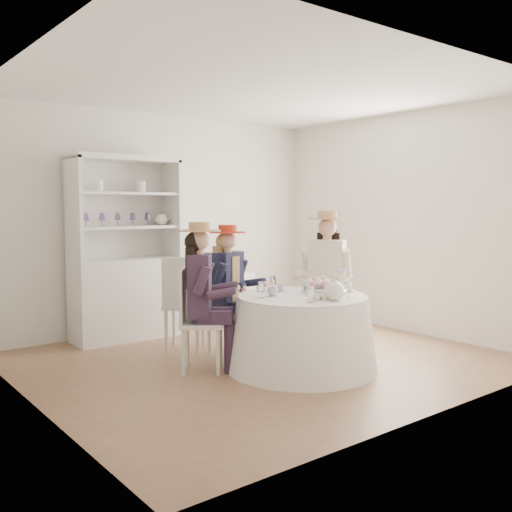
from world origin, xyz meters
TOP-DOWN VIEW (x-y plane):
  - ground at (0.00, 0.00)m, footprint 4.50×4.50m
  - ceiling at (0.00, 0.00)m, footprint 4.50×4.50m
  - wall_back at (0.00, 2.00)m, footprint 4.50×0.00m
  - wall_front at (0.00, -2.00)m, footprint 4.50×0.00m
  - wall_left at (-2.25, 0.00)m, footprint 0.00×4.50m
  - wall_right at (2.25, 0.00)m, footprint 0.00×4.50m
  - tea_table at (0.09, -0.50)m, footprint 1.44×1.44m
  - hutch at (-0.67, 1.72)m, footprint 1.33×0.67m
  - side_table at (0.89, 1.74)m, footprint 0.53×0.53m
  - hatbox at (0.89, 1.74)m, footprint 0.35×0.35m
  - guest_left at (-0.69, 0.04)m, footprint 0.60×0.58m
  - guest_mid at (-0.10, 0.43)m, footprint 0.51×0.56m
  - guest_right at (0.90, -0.01)m, footprint 0.64×0.59m
  - spare_chair at (-0.44, 0.80)m, footprint 0.60×0.60m
  - teacup_a at (-0.18, -0.37)m, footprint 0.12×0.12m
  - teacup_b at (0.07, -0.20)m, footprint 0.08×0.08m
  - teacup_c at (0.31, -0.32)m, footprint 0.12×0.12m
  - flower_bowl at (0.27, -0.59)m, footprint 0.29×0.29m
  - flower_arrangement at (0.32, -0.49)m, footprint 0.21×0.21m
  - table_teapot at (0.12, -0.89)m, footprint 0.26×0.18m
  - sandwich_plate at (0.01, -0.80)m, footprint 0.24×0.24m
  - cupcake_stand at (0.57, -0.57)m, footprint 0.23×0.23m
  - stemware_set at (0.09, -0.50)m, footprint 0.89×0.86m

SIDE VIEW (x-z plane):
  - ground at x=0.00m, z-range 0.00..0.00m
  - side_table at x=0.89m, z-range 0.00..0.67m
  - tea_table at x=0.09m, z-range 0.00..0.71m
  - spare_chair at x=-0.44m, z-range 0.04..1.06m
  - sandwich_plate at x=0.01m, z-range 0.70..0.75m
  - flower_bowl at x=0.27m, z-range 0.71..0.77m
  - teacup_b at x=0.07m, z-range 0.71..0.78m
  - teacup_a at x=-0.18m, z-range 0.71..0.78m
  - teacup_c at x=0.31m, z-range 0.71..0.79m
  - hutch at x=-0.67m, z-range -0.31..1.82m
  - guest_mid at x=-0.10m, z-range 0.09..1.45m
  - stemware_set at x=0.09m, z-range 0.71..0.86m
  - cupcake_stand at x=0.57m, z-range 0.68..0.90m
  - table_teapot at x=0.12m, z-range 0.70..0.89m
  - guest_left at x=-0.69m, z-range 0.09..1.50m
  - flower_arrangement at x=0.32m, z-range 0.77..0.85m
  - hatbox at x=0.89m, z-range 0.67..0.96m
  - guest_right at x=0.90m, z-range 0.10..1.60m
  - wall_back at x=0.00m, z-range -0.90..3.60m
  - wall_front at x=0.00m, z-range -0.90..3.60m
  - wall_left at x=-2.25m, z-range -0.90..3.60m
  - wall_right at x=2.25m, z-range -0.90..3.60m
  - ceiling at x=0.00m, z-range 2.70..2.70m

